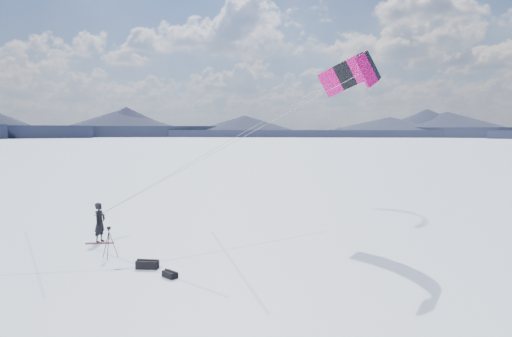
{
  "coord_description": "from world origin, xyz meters",
  "views": [
    {
      "loc": [
        6.32,
        -20.9,
        5.54
      ],
      "look_at": [
        5.31,
        3.92,
        3.56
      ],
      "focal_mm": 35.0,
      "sensor_mm": 36.0,
      "label": 1
    }
  ],
  "objects_px": {
    "gear_bag_a": "(147,264)",
    "gear_bag_b": "(170,274)",
    "snowkiter": "(100,242)",
    "tripod": "(109,238)",
    "snowboard": "(100,243)"
  },
  "relations": [
    {
      "from": "snowkiter",
      "to": "tripod",
      "type": "height_order",
      "value": "tripod"
    },
    {
      "from": "snowboard",
      "to": "gear_bag_b",
      "type": "xyz_separation_m",
      "value": [
        4.59,
        -5.38,
        0.11
      ]
    },
    {
      "from": "snowboard",
      "to": "gear_bag_b",
      "type": "height_order",
      "value": "gear_bag_b"
    },
    {
      "from": "snowkiter",
      "to": "gear_bag_a",
      "type": "distance_m",
      "value": 5.72
    },
    {
      "from": "tripod",
      "to": "gear_bag_b",
      "type": "relative_size",
      "value": 2.05
    },
    {
      "from": "tripod",
      "to": "snowboard",
      "type": "bearing_deg",
      "value": 83.2
    },
    {
      "from": "tripod",
      "to": "gear_bag_a",
      "type": "relative_size",
      "value": 1.55
    },
    {
      "from": "snowkiter",
      "to": "snowboard",
      "type": "xyz_separation_m",
      "value": [
        0.08,
        -0.3,
        0.02
      ]
    },
    {
      "from": "gear_bag_a",
      "to": "gear_bag_b",
      "type": "bearing_deg",
      "value": -41.18
    },
    {
      "from": "gear_bag_b",
      "to": "snowboard",
      "type": "bearing_deg",
      "value": 174.36
    },
    {
      "from": "snowkiter",
      "to": "gear_bag_a",
      "type": "relative_size",
      "value": 2.19
    },
    {
      "from": "snowboard",
      "to": "tripod",
      "type": "bearing_deg",
      "value": -70.27
    },
    {
      "from": "snowkiter",
      "to": "gear_bag_b",
      "type": "height_order",
      "value": "snowkiter"
    },
    {
      "from": "snowboard",
      "to": "tripod",
      "type": "distance_m",
      "value": 3.17
    },
    {
      "from": "snowkiter",
      "to": "tripod",
      "type": "xyz_separation_m",
      "value": [
        1.48,
        -3.01,
        0.89
      ]
    }
  ]
}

